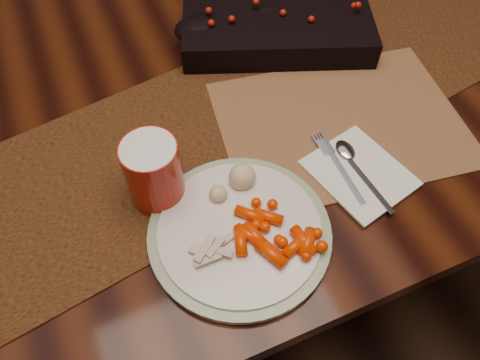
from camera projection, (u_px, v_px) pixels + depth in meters
name	position (u px, v px, depth m)	size (l,w,h in m)	color
floor	(215.00, 258.00, 1.53)	(5.00, 5.00, 0.00)	black
dining_table	(208.00, 196.00, 1.22)	(1.80, 1.00, 0.75)	black
table_runner	(193.00, 139.00, 0.85)	(1.75, 0.36, 0.00)	#41290A
centerpiece	(277.00, 25.00, 0.97)	(0.39, 0.20, 0.08)	black
placemat_main	(341.00, 123.00, 0.87)	(0.44, 0.32, 0.00)	#9B6649
dinner_plate	(240.00, 232.00, 0.73)	(0.29, 0.29, 0.02)	white
baby_carrots	(267.00, 231.00, 0.71)	(0.12, 0.10, 0.02)	#EC3300
mashed_potatoes	(230.00, 182.00, 0.74)	(0.08, 0.07, 0.04)	#D6C072
turkey_shreds	(213.00, 255.00, 0.69)	(0.07, 0.06, 0.02)	gray
napkin	(359.00, 173.00, 0.80)	(0.14, 0.16, 0.01)	white
fork	(341.00, 170.00, 0.80)	(0.02, 0.15, 0.00)	#A3A4BF
spoon	(362.00, 174.00, 0.79)	(0.03, 0.15, 0.00)	silver
red_cup	(154.00, 173.00, 0.73)	(0.09, 0.09, 0.12)	#A91C0E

